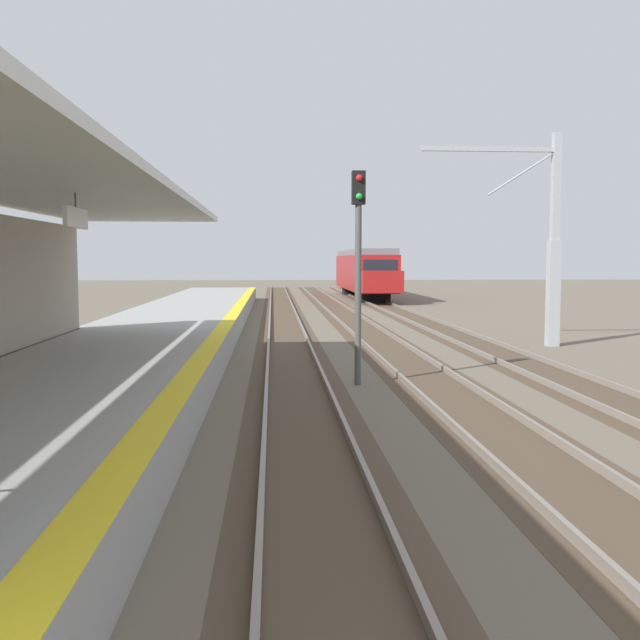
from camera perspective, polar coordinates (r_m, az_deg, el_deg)
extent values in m
cube|color=#999993|center=(18.36, -15.76, -3.65)|extent=(5.00, 80.00, 0.90)
cube|color=yellow|center=(17.97, -8.76, -2.25)|extent=(0.50, 80.00, 0.01)
cube|color=silver|center=(12.23, -22.86, 10.39)|extent=(4.40, 24.00, 0.16)
cube|color=white|center=(13.98, -18.52, 7.57)|extent=(0.08, 1.40, 0.36)
cylinder|color=#333333|center=(14.00, -18.56, 8.86)|extent=(0.03, 0.03, 0.27)
cube|color=#4C3D2D|center=(21.99, -2.21, -3.29)|extent=(2.34, 120.00, 0.01)
cube|color=slate|center=(21.97, -4.09, -3.10)|extent=(0.08, 120.00, 0.15)
cube|color=slate|center=(22.01, -0.33, -3.07)|extent=(0.08, 120.00, 0.15)
cube|color=#4C3D2D|center=(22.34, 6.56, -3.19)|extent=(2.34, 120.00, 0.01)
cube|color=slate|center=(22.21, 4.73, -3.02)|extent=(0.08, 120.00, 0.15)
cube|color=slate|center=(22.46, 8.37, -2.96)|extent=(0.08, 120.00, 0.15)
cube|color=#4C3D2D|center=(23.18, 14.86, -3.03)|extent=(2.34, 120.00, 0.01)
cube|color=slate|center=(22.95, 13.16, -2.88)|extent=(0.08, 120.00, 0.15)
cube|color=slate|center=(23.41, 16.54, -2.80)|extent=(0.08, 120.00, 0.15)
cube|color=maroon|center=(59.22, 3.43, 3.74)|extent=(2.90, 18.00, 2.70)
cube|color=slate|center=(59.22, 3.44, 5.26)|extent=(2.67, 18.00, 0.44)
cube|color=black|center=(50.28, 4.72, 4.02)|extent=(2.32, 0.06, 1.21)
cube|color=maroon|center=(49.53, 4.84, 3.00)|extent=(2.78, 1.60, 1.49)
cube|color=black|center=(59.42, 4.84, 4.13)|extent=(0.04, 15.84, 0.86)
cylinder|color=#333333|center=(62.80, 3.03, 5.84)|extent=(0.06, 0.06, 0.90)
cube|color=black|center=(53.49, 4.20, 1.80)|extent=(2.18, 2.20, 0.72)
cube|color=black|center=(65.08, 2.79, 2.32)|extent=(2.18, 2.20, 0.72)
cylinder|color=#4C4C4C|center=(17.83, 2.99, 1.93)|extent=(0.16, 0.16, 4.40)
cube|color=black|center=(17.90, 3.03, 10.27)|extent=(0.32, 0.24, 0.80)
sphere|color=red|center=(17.78, 3.08, 11.02)|extent=(0.16, 0.16, 0.16)
sphere|color=green|center=(17.74, 3.08, 9.61)|extent=(0.16, 0.16, 0.16)
cube|color=#9EA3A8|center=(27.19, 17.74, 1.98)|extent=(0.40, 0.40, 3.75)
cube|color=#9EA3A8|center=(27.29, 17.94, 9.87)|extent=(0.28, 0.28, 3.75)
cube|color=#9EA3A8|center=(26.66, 13.08, 12.86)|extent=(4.80, 0.16, 0.16)
cylinder|color=#9EA3A8|center=(26.92, 15.54, 11.02)|extent=(2.47, 0.07, 1.60)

